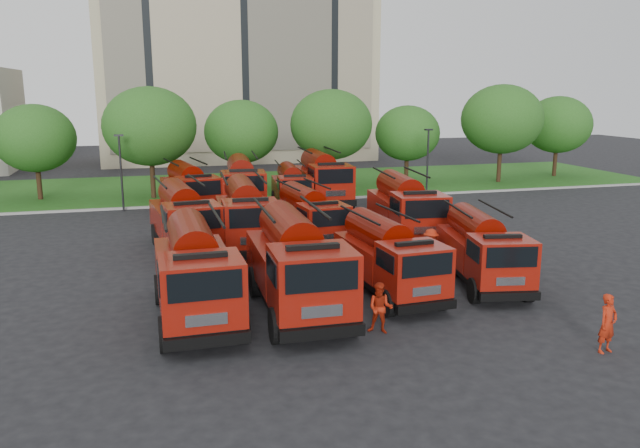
% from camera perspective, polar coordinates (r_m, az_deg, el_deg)
% --- Properties ---
extents(ground, '(140.00, 140.00, 0.00)m').
position_cam_1_polar(ground, '(28.13, 2.11, -4.29)').
color(ground, black).
rests_on(ground, ground).
extents(lawn, '(70.00, 16.00, 0.12)m').
position_cam_1_polar(lawn, '(52.95, -6.31, 3.54)').
color(lawn, '#224913').
rests_on(lawn, ground).
extents(curb, '(70.00, 0.30, 0.14)m').
position_cam_1_polar(curb, '(45.07, -4.68, 2.07)').
color(curb, gray).
rests_on(curb, ground).
extents(apartment_building, '(30.00, 14.18, 25.00)m').
position_cam_1_polar(apartment_building, '(74.49, -7.73, 15.60)').
color(apartment_building, tan).
rests_on(apartment_building, ground).
extents(tree_1, '(5.71, 5.71, 6.98)m').
position_cam_1_polar(tree_1, '(49.49, -24.62, 7.14)').
color(tree_1, '#382314').
rests_on(tree_1, ground).
extents(tree_2, '(6.72, 6.72, 8.22)m').
position_cam_1_polar(tree_2, '(47.30, -15.30, 8.61)').
color(tree_2, '#382314').
rests_on(tree_2, ground).
extents(tree_3, '(5.88, 5.88, 7.19)m').
position_cam_1_polar(tree_3, '(50.34, -7.21, 8.37)').
color(tree_3, '#382314').
rests_on(tree_3, ground).
extents(tree_4, '(6.55, 6.55, 8.01)m').
position_cam_1_polar(tree_4, '(50.32, 1.04, 9.07)').
color(tree_4, '#382314').
rests_on(tree_4, ground).
extents(tree_5, '(5.46, 5.46, 6.68)m').
position_cam_1_polar(tree_5, '(53.68, 8.00, 8.22)').
color(tree_5, '#382314').
rests_on(tree_5, ground).
extents(tree_6, '(6.89, 6.89, 8.42)m').
position_cam_1_polar(tree_6, '(55.95, 16.30, 9.19)').
color(tree_6, '#382314').
rests_on(tree_6, ground).
extents(tree_7, '(6.05, 6.05, 7.39)m').
position_cam_1_polar(tree_7, '(61.52, 20.92, 8.48)').
color(tree_7, '#382314').
rests_on(tree_7, ground).
extents(lamp_post_0, '(0.60, 0.25, 5.11)m').
position_cam_1_polar(lamp_post_0, '(43.27, -17.75, 4.89)').
color(lamp_post_0, black).
rests_on(lamp_post_0, ground).
extents(lamp_post_1, '(0.60, 0.25, 5.11)m').
position_cam_1_polar(lamp_post_1, '(47.67, 9.82, 5.92)').
color(lamp_post_1, black).
rests_on(lamp_post_1, ground).
extents(fire_truck_0, '(2.85, 7.53, 3.41)m').
position_cam_1_polar(fire_truck_0, '(22.39, -11.36, -4.30)').
color(fire_truck_0, black).
rests_on(fire_truck_0, ground).
extents(fire_truck_1, '(3.00, 7.85, 3.54)m').
position_cam_1_polar(fire_truck_1, '(22.68, -2.19, -3.67)').
color(fire_truck_1, black).
rests_on(fire_truck_1, ground).
extents(fire_truck_2, '(2.74, 6.71, 3.00)m').
position_cam_1_polar(fire_truck_2, '(24.77, 6.21, -3.03)').
color(fire_truck_2, black).
rests_on(fire_truck_2, ground).
extents(fire_truck_3, '(3.38, 6.80, 2.96)m').
position_cam_1_polar(fire_truck_3, '(26.72, 14.59, -2.26)').
color(fire_truck_3, black).
rests_on(fire_truck_3, ground).
extents(fire_truck_4, '(3.35, 7.54, 3.32)m').
position_cam_1_polar(fire_truck_4, '(31.89, -12.36, 0.51)').
color(fire_truck_4, black).
rests_on(fire_truck_4, ground).
extents(fire_truck_5, '(3.03, 7.61, 3.41)m').
position_cam_1_polar(fire_truck_5, '(31.88, -6.84, 0.79)').
color(fire_truck_5, black).
rests_on(fire_truck_5, ground).
extents(fire_truck_6, '(2.89, 6.74, 2.98)m').
position_cam_1_polar(fire_truck_6, '(32.46, -1.04, 0.69)').
color(fire_truck_6, black).
rests_on(fire_truck_6, ground).
extents(fire_truck_7, '(3.39, 7.71, 3.40)m').
position_cam_1_polar(fire_truck_7, '(34.07, 7.78, 1.49)').
color(fire_truck_7, black).
rests_on(fire_truck_7, ground).
extents(fire_truck_8, '(3.65, 7.50, 3.27)m').
position_cam_1_polar(fire_truck_8, '(41.16, -11.82, 3.10)').
color(fire_truck_8, black).
rests_on(fire_truck_8, ground).
extents(fire_truck_9, '(3.42, 8.04, 3.56)m').
position_cam_1_polar(fire_truck_9, '(41.63, -7.18, 3.57)').
color(fire_truck_9, black).
rests_on(fire_truck_9, ground).
extents(fire_truck_10, '(2.85, 6.58, 2.91)m').
position_cam_1_polar(fire_truck_10, '(42.64, -2.65, 3.41)').
color(fire_truck_10, black).
rests_on(fire_truck_10, ground).
extents(fire_truck_11, '(3.18, 8.06, 3.62)m').
position_cam_1_polar(fire_truck_11, '(44.31, 0.19, 4.22)').
color(fire_truck_11, black).
rests_on(fire_truck_11, ground).
extents(firefighter_0, '(0.78, 0.64, 1.87)m').
position_cam_1_polar(firefighter_0, '(21.68, 24.59, -10.58)').
color(firefighter_0, '#A4200C').
rests_on(firefighter_0, ground).
extents(firefighter_1, '(0.97, 0.82, 1.74)m').
position_cam_1_polar(firefighter_1, '(21.31, 5.49, -9.86)').
color(firefighter_1, '#A4200C').
rests_on(firefighter_1, ground).
extents(firefighter_2, '(0.61, 0.98, 1.60)m').
position_cam_1_polar(firefighter_2, '(27.37, 14.44, -5.15)').
color(firefighter_2, '#A4200C').
rests_on(firefighter_2, ground).
extents(firefighter_3, '(1.33, 1.32, 1.91)m').
position_cam_1_polar(firefighter_3, '(28.59, 9.99, -4.20)').
color(firefighter_3, '#A4200C').
rests_on(firefighter_3, ground).
extents(firefighter_4, '(0.84, 0.70, 1.48)m').
position_cam_1_polar(firefighter_4, '(26.75, -10.22, -5.36)').
color(firefighter_4, black).
rests_on(firefighter_4, ground).
extents(firefighter_5, '(1.80, 1.02, 1.83)m').
position_cam_1_polar(firefighter_5, '(36.24, 10.46, -0.72)').
color(firefighter_5, '#A4200C').
rests_on(firefighter_5, ground).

